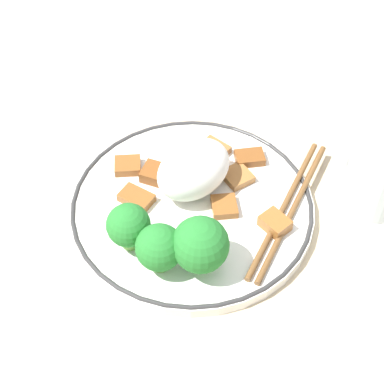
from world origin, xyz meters
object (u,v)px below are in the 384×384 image
plate (192,207)px  chopsticks (288,208)px  broccoli_back_right (200,245)px  drinking_glass (384,162)px  broccoli_back_left (129,226)px  broccoli_back_center (159,248)px

plate → chopsticks: 0.10m
plate → chopsticks: chopsticks is taller
broccoli_back_right → chopsticks: (-0.12, 0.01, -0.03)m
plate → drinking_glass: drinking_glass is taller
plate → chopsticks: size_ratio=1.32×
broccoli_back_right → chopsticks: size_ratio=0.33×
plate → broccoli_back_right: broccoli_back_right is taller
broccoli_back_left → broccoli_back_center: (-0.00, 0.04, -0.00)m
broccoli_back_right → broccoli_back_center: bearing=-46.7°
plate → broccoli_back_right: (0.05, 0.06, 0.04)m
plate → broccoli_back_left: (0.08, -0.01, 0.03)m
plate → broccoli_back_left: size_ratio=4.90×
chopsticks → broccoli_back_center: bearing=-16.6°
plate → broccoli_back_center: (0.08, 0.03, 0.03)m
broccoli_back_left → chopsticks: broccoli_back_left is taller
plate → drinking_glass: 0.21m
broccoli_back_center → chopsticks: broccoli_back_center is taller
plate → broccoli_back_right: bearing=50.9°
plate → broccoli_back_left: broccoli_back_left is taller
broccoli_back_center → chopsticks: bearing=163.4°
drinking_glass → plate: bearing=-39.3°
broccoli_back_center → broccoli_back_right: (-0.03, 0.03, 0.01)m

